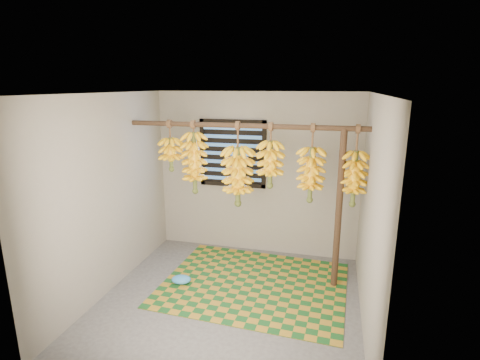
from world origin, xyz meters
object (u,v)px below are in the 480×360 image
(banana_bunch_e, at_px, (311,175))
(banana_bunch_f, at_px, (354,179))
(banana_bunch_c, at_px, (238,176))
(banana_bunch_a, at_px, (171,154))
(banana_bunch_b, at_px, (194,163))
(support_post, at_px, (339,211))
(plastic_bag, at_px, (181,279))
(woven_mat, at_px, (254,284))
(banana_bunch_d, at_px, (270,164))

(banana_bunch_e, bearing_deg, banana_bunch_f, 0.00)
(banana_bunch_c, bearing_deg, banana_bunch_a, 180.00)
(banana_bunch_b, bearing_deg, support_post, -0.00)
(plastic_bag, bearing_deg, support_post, 13.47)
(banana_bunch_c, height_order, banana_bunch_e, same)
(support_post, height_order, banana_bunch_c, banana_bunch_c)
(woven_mat, distance_m, banana_bunch_c, 1.40)
(plastic_bag, bearing_deg, banana_bunch_e, 16.40)
(banana_bunch_a, xyz_separation_m, banana_bunch_b, (0.33, 0.00, -0.10))
(banana_bunch_b, bearing_deg, banana_bunch_d, -0.00)
(support_post, distance_m, banana_bunch_c, 1.32)
(support_post, xyz_separation_m, banana_bunch_b, (-1.85, 0.00, 0.50))
(banana_bunch_a, bearing_deg, support_post, 0.00)
(plastic_bag, xyz_separation_m, banana_bunch_d, (1.05, 0.46, 1.47))
(banana_bunch_d, bearing_deg, banana_bunch_b, 180.00)
(support_post, distance_m, banana_bunch_b, 1.92)
(banana_bunch_b, bearing_deg, woven_mat, -15.41)
(support_post, bearing_deg, banana_bunch_a, 180.00)
(support_post, bearing_deg, banana_bunch_b, 180.00)
(banana_bunch_b, height_order, banana_bunch_e, same)
(banana_bunch_a, relative_size, banana_bunch_c, 0.62)
(banana_bunch_b, bearing_deg, banana_bunch_c, -0.00)
(banana_bunch_e, bearing_deg, woven_mat, -159.68)
(woven_mat, xyz_separation_m, banana_bunch_a, (-1.18, 0.24, 1.60))
(support_post, distance_m, banana_bunch_f, 0.44)
(plastic_bag, height_order, banana_bunch_d, banana_bunch_d)
(support_post, height_order, banana_bunch_b, banana_bunch_b)
(banana_bunch_a, distance_m, banana_bunch_e, 1.83)
(banana_bunch_c, distance_m, banana_bunch_e, 0.91)
(support_post, bearing_deg, banana_bunch_e, 180.00)
(support_post, xyz_separation_m, banana_bunch_a, (-2.18, 0.00, 0.60))
(banana_bunch_b, height_order, banana_bunch_d, same)
(woven_mat, height_order, banana_bunch_f, banana_bunch_f)
(banana_bunch_c, bearing_deg, banana_bunch_f, 0.00)
(banana_bunch_a, xyz_separation_m, banana_bunch_f, (2.33, 0.00, -0.19))
(banana_bunch_c, bearing_deg, woven_mat, -40.81)
(support_post, bearing_deg, plastic_bag, -166.53)
(banana_bunch_a, distance_m, banana_bunch_b, 0.34)
(banana_bunch_c, bearing_deg, banana_bunch_d, 0.00)
(woven_mat, bearing_deg, banana_bunch_c, 139.19)
(banana_bunch_a, height_order, banana_bunch_c, same)
(woven_mat, height_order, banana_bunch_d, banana_bunch_d)
(woven_mat, distance_m, banana_bunch_f, 1.83)
(banana_bunch_d, distance_m, banana_bunch_f, 1.01)
(banana_bunch_a, relative_size, banana_bunch_b, 0.71)
(support_post, distance_m, banana_bunch_e, 0.56)
(woven_mat, relative_size, banana_bunch_b, 2.40)
(support_post, bearing_deg, banana_bunch_f, 0.00)
(plastic_bag, xyz_separation_m, banana_bunch_a, (-0.27, 0.46, 1.54))
(plastic_bag, xyz_separation_m, banana_bunch_f, (2.05, 0.46, 1.35))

